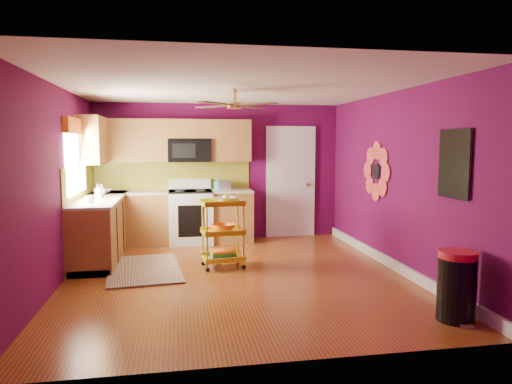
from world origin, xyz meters
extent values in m
plane|color=#6D3111|center=(0.00, 0.00, 0.00)|extent=(5.00, 5.00, 0.00)
cube|color=#580A41|center=(0.00, 2.50, 1.25)|extent=(4.50, 0.04, 2.50)
cube|color=#580A41|center=(0.00, -2.50, 1.25)|extent=(4.50, 0.04, 2.50)
cube|color=#580A41|center=(-2.25, 0.00, 1.25)|extent=(0.04, 5.00, 2.50)
cube|color=#580A41|center=(2.25, 0.00, 1.25)|extent=(0.04, 5.00, 2.50)
cube|color=silver|center=(0.00, 0.00, 2.50)|extent=(4.50, 5.00, 0.04)
cube|color=white|center=(2.22, 0.00, 0.07)|extent=(0.05, 4.90, 0.14)
cube|color=brown|center=(-1.95, 1.35, 0.45)|extent=(0.60, 2.30, 0.90)
cube|color=brown|center=(-0.85, 2.20, 0.45)|extent=(2.80, 0.60, 0.90)
cube|color=beige|center=(-1.95, 1.35, 0.92)|extent=(0.63, 2.30, 0.04)
cube|color=beige|center=(-0.85, 2.20, 0.92)|extent=(2.80, 0.63, 0.04)
cube|color=black|center=(-1.95, 1.35, 0.05)|extent=(0.54, 2.30, 0.10)
cube|color=black|center=(-0.85, 2.20, 0.05)|extent=(2.80, 0.54, 0.10)
cube|color=white|center=(-0.55, 2.17, 0.46)|extent=(0.76, 0.66, 0.92)
cube|color=black|center=(-0.55, 2.17, 0.93)|extent=(0.76, 0.62, 0.03)
cube|color=white|center=(-0.55, 2.45, 1.04)|extent=(0.76, 0.06, 0.18)
cube|color=black|center=(-0.55, 1.84, 0.45)|extent=(0.45, 0.02, 0.55)
cube|color=brown|center=(-1.59, 2.33, 1.83)|extent=(1.32, 0.33, 0.75)
cube|color=brown|center=(0.19, 2.33, 1.83)|extent=(0.72, 0.33, 0.75)
cube|color=brown|center=(-0.55, 2.33, 2.03)|extent=(0.76, 0.33, 0.34)
cube|color=brown|center=(-2.08, 1.85, 1.83)|extent=(0.33, 1.30, 0.75)
cube|color=black|center=(-0.55, 2.30, 1.65)|extent=(0.76, 0.38, 0.40)
cube|color=olive|center=(-0.85, 2.49, 1.20)|extent=(2.80, 0.01, 0.51)
cube|color=olive|center=(-2.24, 1.35, 1.20)|extent=(0.01, 2.30, 0.51)
cube|color=white|center=(-2.23, 1.05, 1.55)|extent=(0.03, 1.20, 1.00)
cube|color=orange|center=(-2.20, 1.05, 2.02)|extent=(0.08, 1.35, 0.22)
cube|color=white|center=(1.35, 2.48, 1.02)|extent=(0.85, 0.04, 2.05)
cube|color=white|center=(1.35, 2.46, 1.02)|extent=(0.95, 0.02, 2.15)
sphere|color=#BF8C3F|center=(1.67, 2.42, 1.00)|extent=(0.07, 0.07, 0.07)
cylinder|color=black|center=(2.23, 0.60, 1.35)|extent=(0.01, 0.24, 0.24)
cube|color=#1BB29A|center=(2.23, -1.40, 1.55)|extent=(0.03, 0.52, 0.72)
cube|color=black|center=(2.21, -1.40, 1.55)|extent=(0.01, 0.56, 0.76)
cylinder|color=#BF8C3F|center=(0.00, 0.20, 2.42)|extent=(0.06, 0.06, 0.16)
cylinder|color=#BF8C3F|center=(0.00, 0.20, 2.28)|extent=(0.20, 0.20, 0.08)
cube|color=#4C2D19|center=(0.27, 0.47, 2.28)|extent=(0.47, 0.47, 0.01)
cube|color=#4C2D19|center=(-0.27, 0.47, 2.28)|extent=(0.47, 0.47, 0.01)
cube|color=#4C2D19|center=(-0.27, -0.07, 2.28)|extent=(0.47, 0.47, 0.01)
cube|color=#4C2D19|center=(0.27, -0.07, 2.28)|extent=(0.47, 0.47, 0.01)
cube|color=#311A10|center=(-1.25, 0.50, 0.01)|extent=(1.14, 1.69, 0.02)
cylinder|color=yellow|center=(-0.38, 0.24, 0.49)|extent=(0.03, 0.03, 0.90)
cylinder|color=yellow|center=(0.14, 0.30, 0.49)|extent=(0.03, 0.03, 0.90)
cylinder|color=yellow|center=(-0.42, 0.60, 0.49)|extent=(0.03, 0.03, 0.90)
cylinder|color=yellow|center=(0.09, 0.66, 0.49)|extent=(0.03, 0.03, 0.90)
sphere|color=black|center=(-0.38, 0.24, 0.03)|extent=(0.06, 0.06, 0.06)
sphere|color=black|center=(0.14, 0.30, 0.03)|extent=(0.06, 0.06, 0.06)
sphere|color=black|center=(-0.42, 0.60, 0.03)|extent=(0.06, 0.06, 0.06)
sphere|color=black|center=(0.09, 0.66, 0.03)|extent=(0.06, 0.06, 0.06)
cube|color=yellow|center=(-0.14, 0.45, 0.92)|extent=(0.63, 0.49, 0.03)
cube|color=yellow|center=(-0.14, 0.45, 0.51)|extent=(0.63, 0.49, 0.03)
cube|color=yellow|center=(-0.14, 0.45, 0.13)|extent=(0.63, 0.49, 0.03)
imported|color=beige|center=(-0.09, 0.46, 0.98)|extent=(0.35, 0.35, 0.08)
sphere|color=yellow|center=(-0.09, 0.46, 1.00)|extent=(0.11, 0.11, 0.11)
imported|color=orange|center=(-0.14, 0.45, 0.58)|extent=(0.37, 0.37, 0.10)
cube|color=navy|center=(-0.14, 0.45, 0.16)|extent=(0.37, 0.29, 0.04)
cube|color=#267233|center=(-0.14, 0.45, 0.20)|extent=(0.37, 0.29, 0.04)
cube|color=orange|center=(-0.14, 0.45, 0.24)|extent=(0.37, 0.29, 0.03)
cylinder|color=black|center=(1.96, -1.93, 0.32)|extent=(0.47, 0.47, 0.64)
cylinder|color=red|center=(1.96, -1.93, 0.68)|extent=(0.37, 0.37, 0.07)
cube|color=beige|center=(1.96, -2.11, 0.02)|extent=(0.14, 0.10, 0.03)
cylinder|color=teal|center=(-0.03, 2.25, 1.02)|extent=(0.18, 0.18, 0.16)
sphere|color=teal|center=(-0.03, 2.25, 1.12)|extent=(0.06, 0.06, 0.06)
cube|color=beige|center=(0.06, 2.22, 1.03)|extent=(0.22, 0.15, 0.18)
imported|color=#EA3F72|center=(-1.98, 1.35, 1.05)|extent=(0.10, 0.10, 0.21)
imported|color=white|center=(-1.98, 1.67, 1.03)|extent=(0.14, 0.14, 0.18)
imported|color=white|center=(-1.99, 2.08, 0.97)|extent=(0.25, 0.25, 0.06)
imported|color=white|center=(-2.00, 0.73, 0.99)|extent=(0.12, 0.12, 0.10)
camera|label=1|loc=(-0.76, -5.95, 1.76)|focal=32.00mm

